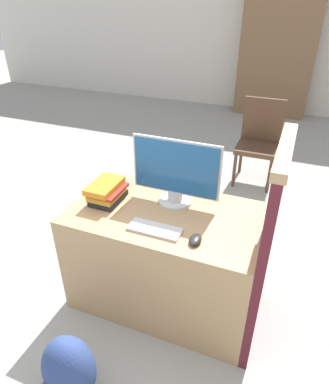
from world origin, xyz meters
The scene contains 11 objects.
ground_plane centered at (0.00, 0.00, 0.00)m, with size 20.00×20.00×0.00m, color #9E9E99.
wall_back centered at (0.00, 5.24, 1.40)m, with size 12.00×0.06×2.80m.
desk centered at (0.00, 0.36, 0.37)m, with size 1.21×0.71×0.73m.
carrel_divider centered at (0.63, 0.32, 0.66)m, with size 0.07×0.65×1.30m.
monitor centered at (0.01, 0.49, 0.95)m, with size 0.57×0.22×0.44m.
keyboard centered at (0.01, 0.16, 0.74)m, with size 0.31×0.12×0.02m.
mouse centered at (0.26, 0.14, 0.75)m, with size 0.07×0.11×0.04m.
book_stack centered at (-0.41, 0.34, 0.80)m, with size 0.19×0.27×0.13m.
backpack centered at (-0.20, -0.50, 0.22)m, with size 0.29×0.28×0.44m.
far_chair centered at (0.30, 2.43, 0.51)m, with size 0.44×0.44×0.93m.
bookshelf_far centered at (0.13, 5.00, 1.02)m, with size 1.21×0.32×2.04m.
Camera 1 is at (0.66, -1.29, 1.94)m, focal length 32.00 mm.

